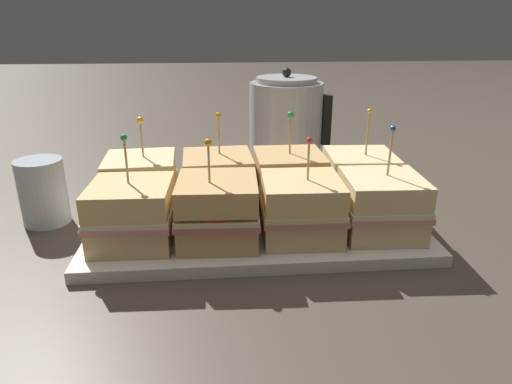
{
  "coord_description": "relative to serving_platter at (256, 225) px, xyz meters",
  "views": [
    {
      "loc": [
        -0.06,
        -0.68,
        0.33
      ],
      "look_at": [
        0.0,
        0.0,
        0.07
      ],
      "focal_mm": 32.0,
      "sensor_mm": 36.0,
      "label": 1
    }
  ],
  "objects": [
    {
      "name": "ground_plane",
      "position": [
        0.0,
        0.0,
        -0.01
      ],
      "size": [
        6.0,
        6.0,
        0.0
      ],
      "primitive_type": "plane",
      "color": "#4C4238"
    },
    {
      "name": "kettle_steel",
      "position": [
        0.1,
        0.35,
        0.09
      ],
      "size": [
        0.19,
        0.17,
        0.22
      ],
      "color": "#B7BABF",
      "rests_on": "ground_plane"
    },
    {
      "name": "sandwich_back_center_left",
      "position": [
        -0.06,
        0.06,
        0.06
      ],
      "size": [
        0.12,
        0.12,
        0.16
      ],
      "color": "tan",
      "rests_on": "serving_platter"
    },
    {
      "name": "sandwich_front_center_right",
      "position": [
        0.06,
        -0.06,
        0.05
      ],
      "size": [
        0.12,
        0.12,
        0.15
      ],
      "color": "#DBB77A",
      "rests_on": "serving_platter"
    },
    {
      "name": "sandwich_back_center_right",
      "position": [
        0.06,
        0.06,
        0.06
      ],
      "size": [
        0.12,
        0.12,
        0.17
      ],
      "color": "tan",
      "rests_on": "serving_platter"
    },
    {
      "name": "serving_platter",
      "position": [
        0.0,
        0.0,
        0.0
      ],
      "size": [
        0.52,
        0.29,
        0.02
      ],
      "color": "white",
      "rests_on": "ground_plane"
    },
    {
      "name": "drinking_glass",
      "position": [
        -0.35,
        0.06,
        0.05
      ],
      "size": [
        0.08,
        0.08,
        0.11
      ],
      "color": "silver",
      "rests_on": "ground_plane"
    },
    {
      "name": "sandwich_back_far_right",
      "position": [
        0.19,
        0.06,
        0.05
      ],
      "size": [
        0.13,
        0.13,
        0.17
      ],
      "color": "beige",
      "rests_on": "serving_platter"
    },
    {
      "name": "sandwich_front_center_left",
      "position": [
        -0.06,
        -0.06,
        0.06
      ],
      "size": [
        0.12,
        0.12,
        0.16
      ],
      "color": "tan",
      "rests_on": "serving_platter"
    },
    {
      "name": "sandwich_back_far_left",
      "position": [
        -0.19,
        0.06,
        0.06
      ],
      "size": [
        0.13,
        0.13,
        0.16
      ],
      "color": "beige",
      "rests_on": "serving_platter"
    },
    {
      "name": "sandwich_front_far_left",
      "position": [
        -0.18,
        -0.06,
        0.05
      ],
      "size": [
        0.12,
        0.12,
        0.16
      ],
      "color": "#DBB77A",
      "rests_on": "serving_platter"
    },
    {
      "name": "sandwich_front_far_right",
      "position": [
        0.18,
        -0.06,
        0.05
      ],
      "size": [
        0.12,
        0.12,
        0.17
      ],
      "color": "beige",
      "rests_on": "serving_platter"
    }
  ]
}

